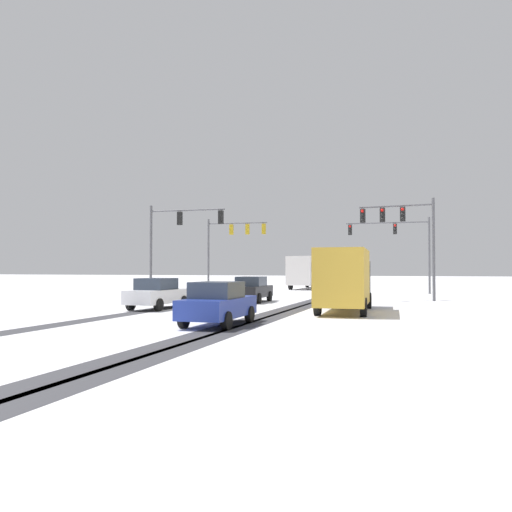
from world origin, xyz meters
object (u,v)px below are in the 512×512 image
(traffic_signal_far_left, at_px, (231,238))
(bus_oncoming, at_px, (311,270))
(traffic_signal_near_left, at_px, (176,232))
(car_white_second, at_px, (157,293))
(traffic_signal_near_right, at_px, (403,227))
(car_black_lead, at_px, (252,289))
(traffic_signal_far_right, at_px, (399,239))
(car_blue_third, at_px, (218,303))
(box_truck_delivery, at_px, (345,278))

(traffic_signal_far_left, height_order, bus_oncoming, traffic_signal_far_left)
(traffic_signal_near_left, xyz_separation_m, car_white_second, (2.74, -7.42, -3.80))
(traffic_signal_near_left, height_order, traffic_signal_near_right, same)
(traffic_signal_near_left, height_order, car_black_lead, traffic_signal_near_left)
(traffic_signal_far_right, height_order, traffic_signal_near_right, same)
(traffic_signal_near_right, distance_m, car_white_second, 15.85)
(traffic_signal_far_left, bearing_deg, traffic_signal_far_right, 14.98)
(traffic_signal_near_right, distance_m, bus_oncoming, 23.01)
(car_blue_third, bearing_deg, box_truck_delivery, 63.39)
(traffic_signal_far_left, height_order, traffic_signal_near_left, same)
(car_black_lead, distance_m, box_truck_delivery, 8.53)
(traffic_signal_near_left, bearing_deg, traffic_signal_far_right, 44.12)
(traffic_signal_far_right, xyz_separation_m, traffic_signal_near_right, (0.65, -11.79, 0.06))
(traffic_signal_far_right, xyz_separation_m, box_truck_delivery, (-1.88, -19.91, -3.05))
(traffic_signal_near_left, relative_size, car_white_second, 1.57)
(car_white_second, relative_size, car_blue_third, 1.01)
(traffic_signal_far_left, height_order, traffic_signal_near_right, same)
(bus_oncoming, bearing_deg, box_truck_delivery, -75.03)
(traffic_signal_near_right, bearing_deg, car_black_lead, -163.02)
(traffic_signal_far_left, height_order, car_blue_third, traffic_signal_far_left)
(traffic_signal_near_left, distance_m, car_white_second, 8.78)
(traffic_signal_far_left, distance_m, box_truck_delivery, 20.44)
(box_truck_delivery, bearing_deg, car_black_lead, 141.08)
(traffic_signal_near_right, relative_size, car_white_second, 1.57)
(traffic_signal_near_left, bearing_deg, box_truck_delivery, -26.37)
(car_white_second, distance_m, box_truck_delivery, 9.72)
(traffic_signal_far_left, distance_m, traffic_signal_near_right, 16.69)
(traffic_signal_near_left, xyz_separation_m, traffic_signal_near_right, (14.87, 2.00, 0.12))
(traffic_signal_far_left, distance_m, car_white_second, 18.09)
(traffic_signal_far_left, distance_m, bus_oncoming, 13.47)
(car_black_lead, xyz_separation_m, box_truck_delivery, (6.61, -5.34, 0.82))
(car_black_lead, bearing_deg, box_truck_delivery, -38.92)
(car_black_lead, bearing_deg, traffic_signal_near_left, 172.21)
(traffic_signal_near_left, xyz_separation_m, bus_oncoming, (4.70, 22.46, -2.63))
(traffic_signal_far_right, relative_size, box_truck_delivery, 0.94)
(bus_oncoming, distance_m, box_truck_delivery, 29.59)
(traffic_signal_near_left, xyz_separation_m, car_blue_third, (8.66, -13.48, -3.80))
(car_blue_third, height_order, box_truck_delivery, box_truck_delivery)
(traffic_signal_near_left, bearing_deg, car_black_lead, -7.79)
(traffic_signal_far_right, distance_m, traffic_signal_near_left, 19.81)
(bus_oncoming, bearing_deg, traffic_signal_far_left, -109.75)
(traffic_signal_far_left, relative_size, traffic_signal_near_left, 1.00)
(car_black_lead, distance_m, bus_oncoming, 23.30)
(traffic_signal_far_right, bearing_deg, car_black_lead, -120.20)
(traffic_signal_near_left, relative_size, traffic_signal_near_right, 1.00)
(car_black_lead, height_order, box_truck_delivery, box_truck_delivery)
(car_black_lead, bearing_deg, bus_oncoming, 92.55)
(traffic_signal_far_right, height_order, car_black_lead, traffic_signal_far_right)
(traffic_signal_near_left, bearing_deg, traffic_signal_near_right, 7.67)
(traffic_signal_near_right, bearing_deg, box_truck_delivery, -107.27)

